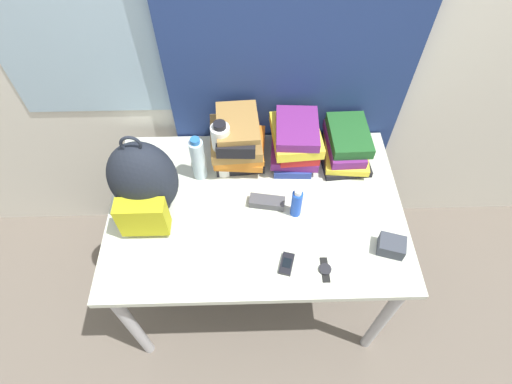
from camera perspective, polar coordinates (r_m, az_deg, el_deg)
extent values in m
plane|color=#665B51|center=(2.25, 0.31, -22.41)|extent=(12.00, 12.00, 0.00)
cube|color=silver|center=(1.74, -0.47, 21.26)|extent=(6.00, 0.05, 2.50)
cube|color=#9EBCD1|center=(1.75, -18.22, 20.93)|extent=(1.10, 0.01, 0.80)
cube|color=navy|center=(1.70, 5.18, 20.27)|extent=(1.06, 0.04, 2.50)
cube|color=beige|center=(1.72, 0.00, -2.28)|extent=(1.25, 0.84, 0.03)
cylinder|color=#B2B2B7|center=(1.98, -17.26, -17.75)|extent=(0.05, 0.05, 0.74)
cylinder|color=#B2B2B7|center=(2.00, 17.65, -16.89)|extent=(0.05, 0.05, 0.74)
cylinder|color=#B2B2B7|center=(2.31, -14.52, -0.38)|extent=(0.05, 0.05, 0.74)
cylinder|color=#B2B2B7|center=(2.32, 13.94, 0.22)|extent=(0.05, 0.05, 0.74)
ellipsoid|color=#1E232D|center=(1.62, -15.79, 1.80)|extent=(0.27, 0.21, 0.36)
cube|color=#B2AD19|center=(1.61, -15.85, -3.44)|extent=(0.19, 0.08, 0.16)
torus|color=#1E232D|center=(1.48, -17.47, 6.51)|extent=(0.08, 0.01, 0.08)
cube|color=black|center=(1.86, -2.45, 5.40)|extent=(0.23, 0.23, 0.05)
cube|color=orange|center=(1.83, -2.26, 6.35)|extent=(0.24, 0.27, 0.04)
cube|color=orange|center=(1.80, -2.61, 6.97)|extent=(0.23, 0.28, 0.03)
cube|color=olive|center=(1.77, -2.94, 7.77)|extent=(0.23, 0.28, 0.05)
cube|color=black|center=(1.73, -2.74, 8.82)|extent=(0.17, 0.28, 0.06)
cube|color=olive|center=(1.70, -2.69, 9.88)|extent=(0.19, 0.25, 0.03)
cube|color=navy|center=(1.87, 5.09, 5.49)|extent=(0.18, 0.28, 0.04)
cube|color=#6B2370|center=(1.84, 5.51, 6.09)|extent=(0.23, 0.25, 0.04)
cube|color=red|center=(1.81, 5.85, 6.99)|extent=(0.18, 0.25, 0.04)
cube|color=yellow|center=(1.78, 5.74, 8.13)|extent=(0.22, 0.28, 0.05)
cube|color=#6B2370|center=(1.74, 5.92, 9.03)|extent=(0.19, 0.25, 0.04)
cube|color=black|center=(1.91, 12.25, 5.19)|extent=(0.23, 0.28, 0.03)
cube|color=yellow|center=(1.89, 12.68, 5.74)|extent=(0.21, 0.29, 0.03)
cube|color=#6B2370|center=(1.87, 12.49, 6.82)|extent=(0.16, 0.28, 0.04)
cube|color=#1E5623|center=(1.84, 13.16, 7.94)|extent=(0.18, 0.26, 0.05)
cylinder|color=silver|center=(1.74, -8.24, 4.57)|extent=(0.06, 0.06, 0.21)
cylinder|color=#286BB7|center=(1.66, -8.71, 7.21)|extent=(0.04, 0.04, 0.02)
cylinder|color=white|center=(1.72, -4.85, 5.89)|extent=(0.08, 0.08, 0.28)
cylinder|color=black|center=(1.62, -5.22, 9.46)|extent=(0.05, 0.05, 0.02)
cylinder|color=blue|center=(1.64, 5.81, -1.67)|extent=(0.04, 0.04, 0.14)
cylinder|color=white|center=(1.58, 6.04, -0.03)|extent=(0.03, 0.03, 0.02)
cube|color=black|center=(1.56, 4.41, -10.19)|extent=(0.07, 0.10, 0.02)
cube|color=black|center=(1.56, 4.43, -10.05)|extent=(0.04, 0.05, 0.00)
cube|color=#47474C|center=(1.70, 1.58, -1.45)|extent=(0.16, 0.08, 0.04)
cube|color=#383D47|center=(1.66, 18.78, -7.31)|extent=(0.12, 0.11, 0.06)
cube|color=black|center=(1.58, 9.83, -10.89)|extent=(0.03, 0.10, 0.00)
cylinder|color=#232328|center=(1.57, 9.85, -10.83)|extent=(0.05, 0.05, 0.01)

